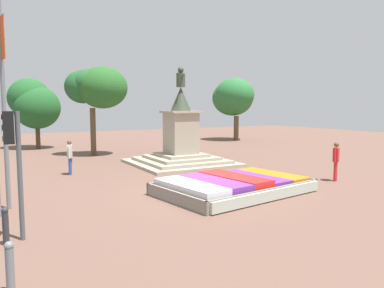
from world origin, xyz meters
TOP-DOWN VIEW (x-y plane):
  - ground_plane at (0.00, 0.00)m, footprint 74.10×74.10m
  - flower_planter at (1.36, -0.53)m, footprint 6.28×4.46m
  - statue_monument at (2.94, 6.93)m, footprint 5.46×5.46m
  - traffic_light_near_crossing at (-6.37, -2.07)m, footprint 0.41×0.30m
  - banner_pole at (-6.39, 1.25)m, footprint 0.19×0.63m
  - pedestrian_with_handbag at (-3.37, 6.60)m, footprint 0.35×0.71m
  - pedestrian_near_planter at (6.75, -0.83)m, footprint 0.51×0.38m
  - kerb_bollard_south at (-6.70, -4.96)m, footprint 0.16×0.16m
  - kerb_bollard_mid_a at (-6.65, -2.26)m, footprint 0.17×0.17m
  - park_tree_far_left at (-3.47, 19.64)m, footprint 3.85×3.99m
  - park_tree_behind_statue at (14.51, 17.98)m, footprint 4.22×4.46m
  - park_tree_far_right at (-0.29, 13.14)m, footprint 4.01×3.56m

SIDE VIEW (x-z plane):
  - ground_plane at x=0.00m, z-range 0.00..0.00m
  - flower_planter at x=1.36m, z-range -0.05..0.63m
  - kerb_bollard_mid_a at x=-6.65m, z-range 0.03..0.96m
  - kerb_bollard_south at x=-6.70m, z-range 0.03..1.00m
  - pedestrian_with_handbag at x=-3.37m, z-range 0.11..1.83m
  - pedestrian_near_planter at x=6.75m, z-range 0.14..1.91m
  - statue_monument at x=2.94m, z-range -1.61..3.96m
  - traffic_light_near_crossing at x=-6.37m, z-range 0.67..3.92m
  - park_tree_far_left at x=-3.47m, z-range 0.76..6.27m
  - banner_pole at x=-6.39m, z-range 0.18..6.89m
  - park_tree_behind_statue at x=14.51m, z-range 1.22..7.26m
  - park_tree_far_right at x=-0.29m, z-range 1.64..7.63m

